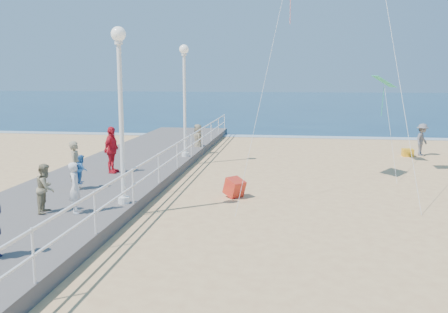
# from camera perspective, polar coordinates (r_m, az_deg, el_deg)

# --- Properties ---
(ground) EXTENTS (160.00, 160.00, 0.00)m
(ground) POSITION_cam_1_polar(r_m,az_deg,el_deg) (15.05, 8.51, -7.47)
(ground) COLOR #ECBC7B
(ground) RESTS_ON ground
(ocean) EXTENTS (160.00, 90.00, 0.05)m
(ocean) POSITION_cam_1_polar(r_m,az_deg,el_deg) (79.53, 7.98, 6.16)
(ocean) COLOR navy
(ocean) RESTS_ON ground
(surf_line) EXTENTS (160.00, 1.20, 0.04)m
(surf_line) POSITION_cam_1_polar(r_m,az_deg,el_deg) (35.18, 8.13, 2.24)
(surf_line) COLOR silver
(surf_line) RESTS_ON ground
(boardwalk) EXTENTS (5.00, 44.00, 0.40)m
(boardwalk) POSITION_cam_1_polar(r_m,az_deg,el_deg) (16.64, -18.38, -5.50)
(boardwalk) COLOR slate
(boardwalk) RESTS_ON ground
(railing) EXTENTS (0.05, 42.00, 0.55)m
(railing) POSITION_cam_1_polar(r_m,az_deg,el_deg) (15.49, -10.41, -2.26)
(railing) COLOR white
(railing) RESTS_ON boardwalk
(lamp_post_mid) EXTENTS (0.44, 0.44, 5.32)m
(lamp_post_mid) POSITION_cam_1_polar(r_m,az_deg,el_deg) (15.30, -11.75, 6.66)
(lamp_post_mid) COLOR white
(lamp_post_mid) RESTS_ON boardwalk
(lamp_post_far) EXTENTS (0.44, 0.44, 5.32)m
(lamp_post_far) POSITION_cam_1_polar(r_m,az_deg,el_deg) (23.97, -4.54, 7.73)
(lamp_post_far) COLOR white
(lamp_post_far) RESTS_ON boardwalk
(woman_holding_toddler) EXTENTS (0.48, 0.61, 1.47)m
(woman_holding_toddler) POSITION_cam_1_polar(r_m,az_deg,el_deg) (14.86, -16.60, -3.45)
(woman_holding_toddler) COLOR silver
(woman_holding_toddler) RESTS_ON boardwalk
(toddler_held) EXTENTS (0.40, 0.46, 0.82)m
(toddler_held) POSITION_cam_1_polar(r_m,az_deg,el_deg) (14.83, -15.93, -1.38)
(toddler_held) COLOR #3273BD
(toddler_held) RESTS_ON boardwalk
(spectator_1) EXTENTS (0.64, 0.76, 1.42)m
(spectator_1) POSITION_cam_1_polar(r_m,az_deg,el_deg) (15.21, -19.71, -3.42)
(spectator_1) COLOR gray
(spectator_1) RESTS_ON boardwalk
(spectator_3) EXTENTS (0.56, 1.14, 1.88)m
(spectator_3) POSITION_cam_1_polar(r_m,az_deg,el_deg) (20.52, -12.74, 0.74)
(spectator_3) COLOR red
(spectator_3) RESTS_ON boardwalk
(spectator_6) EXTENTS (0.47, 0.66, 1.68)m
(spectator_6) POSITION_cam_1_polar(r_m,az_deg,el_deg) (17.91, -16.57, -0.97)
(spectator_6) COLOR gray
(spectator_6) RESTS_ON boardwalk
(beach_walker_a) EXTENTS (1.15, 1.29, 1.74)m
(beach_walker_a) POSITION_cam_1_polar(r_m,az_deg,el_deg) (28.86, 21.70, 1.81)
(beach_walker_a) COLOR slate
(beach_walker_a) RESTS_ON ground
(beach_walker_c) EXTENTS (0.79, 0.94, 1.63)m
(beach_walker_c) POSITION_cam_1_polar(r_m,az_deg,el_deg) (27.50, -2.99, 2.01)
(beach_walker_c) COLOR #7E7157
(beach_walker_c) RESTS_ON ground
(box_kite) EXTENTS (0.89, 0.88, 0.74)m
(box_kite) POSITION_cam_1_polar(r_m,az_deg,el_deg) (17.76, 1.21, -3.76)
(box_kite) COLOR red
(box_kite) RESTS_ON ground
(beach_chair_left) EXTENTS (0.55, 0.55, 0.40)m
(beach_chair_left) POSITION_cam_1_polar(r_m,az_deg,el_deg) (28.43, 20.25, 0.42)
(beach_chair_left) COLOR #F7A71A
(beach_chair_left) RESTS_ON ground
(kite_diamond_green) EXTENTS (1.06, 1.18, 0.56)m
(kite_diamond_green) POSITION_cam_1_polar(r_m,az_deg,el_deg) (25.50, 17.79, 8.18)
(kite_diamond_green) COLOR #28BD86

